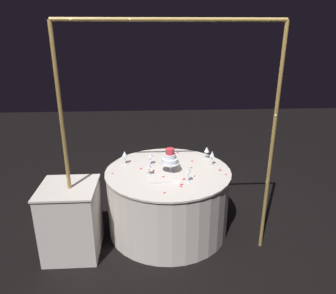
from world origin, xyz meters
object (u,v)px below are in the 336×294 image
at_px(wine_glass_0, 149,165).
at_px(wine_glass_5, 212,155).
at_px(wine_glass_1, 150,155).
at_px(wine_glass_2, 125,154).
at_px(wine_glass_3, 189,171).
at_px(main_table, 168,200).
at_px(decorative_arch, 171,114).
at_px(wine_glass_4, 207,150).
at_px(cake_knife, 167,182).
at_px(side_table, 71,220).
at_px(tiered_cake, 170,159).

distance_m(wine_glass_0, wine_glass_5, 0.77).
xyz_separation_m(wine_glass_1, wine_glass_2, (0.30, -0.04, 0.00)).
bearing_deg(wine_glass_3, wine_glass_1, -50.33).
height_order(main_table, wine_glass_3, wine_glass_3).
relative_size(decorative_arch, main_table, 1.65).
bearing_deg(wine_glass_3, wine_glass_4, -115.70).
height_order(wine_glass_3, wine_glass_5, wine_glass_5).
bearing_deg(wine_glass_1, wine_glass_2, -7.37).
bearing_deg(wine_glass_2, wine_glass_5, 174.48).
bearing_deg(wine_glass_0, cake_knife, 132.85).
xyz_separation_m(wine_glass_2, cake_knife, (-0.47, 0.53, -0.12)).
bearing_deg(side_table, wine_glass_0, -161.74).
height_order(wine_glass_0, wine_glass_1, wine_glass_0).
bearing_deg(cake_knife, side_table, 4.13).
distance_m(tiered_cake, wine_glass_3, 0.32).
xyz_separation_m(wine_glass_0, wine_glass_4, (-0.71, -0.44, -0.01)).
bearing_deg(wine_glass_5, wine_glass_0, 17.32).
distance_m(side_table, wine_glass_5, 1.71).
bearing_deg(main_table, tiered_cake, 129.24).
relative_size(wine_glass_1, wine_glass_2, 0.94).
bearing_deg(decorative_arch, cake_knife, -72.41).
distance_m(wine_glass_1, wine_glass_4, 0.71).
bearing_deg(wine_glass_0, wine_glass_2, -49.07).
distance_m(wine_glass_3, cake_knife, 0.26).
bearing_deg(wine_glass_5, wine_glass_2, -5.52).
bearing_deg(wine_glass_4, cake_knife, 50.46).
relative_size(wine_glass_0, wine_glass_4, 1.08).
bearing_deg(wine_glass_5, wine_glass_1, -4.75).
distance_m(wine_glass_3, wine_glass_5, 0.53).
distance_m(wine_glass_2, cake_knife, 0.71).
bearing_deg(wine_glass_3, side_table, 4.00).
bearing_deg(wine_glass_1, wine_glass_0, 86.55).
xyz_separation_m(side_table, wine_glass_1, (-0.83, -0.56, 0.48)).
relative_size(wine_glass_3, cake_knife, 0.55).
xyz_separation_m(wine_glass_0, cake_knife, (-0.18, 0.20, -0.12)).
height_order(side_table, cake_knife, side_table).
bearing_deg(main_table, wine_glass_4, -146.20).
height_order(decorative_arch, wine_glass_3, decorative_arch).
relative_size(decorative_arch, wine_glass_3, 14.36).
bearing_deg(wine_glass_0, wine_glass_1, -93.45).
distance_m(main_table, wine_glass_2, 0.74).
relative_size(wine_glass_3, wine_glass_4, 1.08).
xyz_separation_m(wine_glass_0, wine_glass_3, (-0.41, 0.18, 0.00)).
relative_size(side_table, wine_glass_3, 4.75).
bearing_deg(main_table, cake_knife, 84.23).
bearing_deg(tiered_cake, wine_glass_5, -163.78).
relative_size(decorative_arch, side_table, 3.02).
xyz_separation_m(side_table, wine_glass_3, (-1.23, -0.09, 0.49)).
relative_size(wine_glass_1, cake_knife, 0.51).
height_order(wine_glass_2, wine_glass_4, wine_glass_2).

